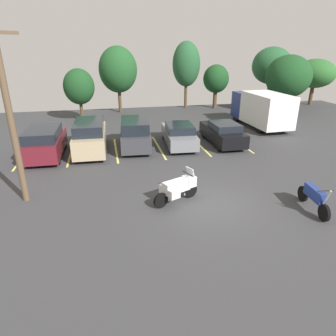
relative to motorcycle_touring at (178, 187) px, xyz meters
The scene contains 18 objects.
ground 1.57m from the motorcycle_touring, 20.34° to the right, with size 44.00×44.00×0.10m, color #38383A.
motorcycle_touring is the anchor object (origin of this frame).
motorcycle_second 5.44m from the motorcycle_touring, 19.69° to the right, with size 0.62×2.24×1.31m.
parking_stripes 7.54m from the motorcycle_touring, 96.57° to the left, with size 13.98×4.90×0.01m.
car_maroon 9.47m from the motorcycle_touring, 131.93° to the left, with size 1.97×4.47×1.80m.
car_tan 8.32m from the motorcycle_touring, 116.85° to the left, with size 1.96×4.80×1.97m.
car_charcoal 7.73m from the motorcycle_touring, 97.25° to the left, with size 2.10×4.49×1.90m.
car_grey 7.83m from the motorcycle_touring, 75.88° to the left, with size 2.07×4.68×1.49m.
car_black 8.86m from the motorcycle_touring, 56.49° to the left, with size 1.80×4.53×1.49m.
box_truck 14.68m from the motorcycle_touring, 49.01° to the left, with size 2.61×6.14×2.77m.
utility_pole 7.21m from the motorcycle_touring, 166.88° to the left, with size 1.42×1.29×7.19m.
tree_rear 21.55m from the motorcycle_touring, 46.99° to the left, with size 4.25×4.25×5.46m.
tree_right 17.18m from the motorcycle_touring, 106.22° to the left, with size 2.61×2.61×4.45m.
tree_center_left 19.74m from the motorcycle_touring, 93.58° to the left, with size 3.63×3.63×6.23m.
tree_far_left 27.94m from the motorcycle_touring, 43.71° to the left, with size 4.34×4.34×4.92m.
tree_left 21.62m from the motorcycle_touring, 65.77° to the left, with size 2.65×2.65×4.44m.
tree_far_right 25.64m from the motorcycle_touring, 52.74° to the left, with size 4.22×4.22×6.14m.
tree_center_right 21.59m from the motorcycle_touring, 74.12° to the left, with size 2.84×2.84×6.68m.
Camera 1 is at (-4.06, -10.46, 6.12)m, focal length 32.00 mm.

